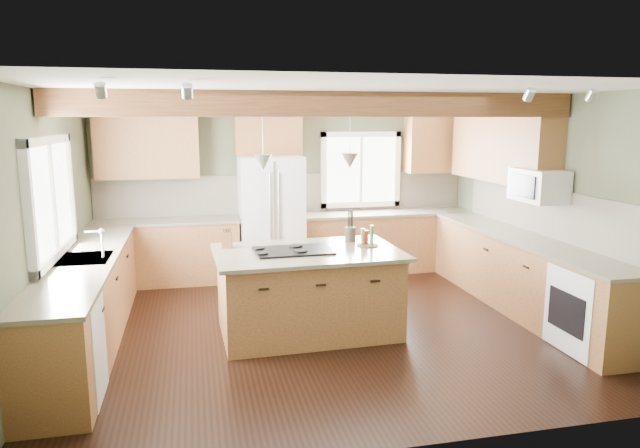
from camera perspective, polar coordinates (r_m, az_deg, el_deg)
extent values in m
plane|color=black|center=(6.58, 0.38, -10.19)|extent=(5.60, 5.60, 0.00)
plane|color=silver|center=(6.16, 0.41, 13.07)|extent=(5.60, 5.60, 0.00)
plane|color=#424833|center=(8.67, -3.32, 3.68)|extent=(5.60, 0.00, 5.60)
plane|color=#424833|center=(6.25, -25.51, 0.04)|extent=(0.00, 5.00, 5.00)
plane|color=#424833|center=(7.38, 22.10, 1.75)|extent=(0.00, 5.00, 5.00)
cube|color=#4C2515|center=(6.04, 0.66, 11.89)|extent=(5.55, 0.26, 0.26)
cube|color=#4C2515|center=(8.51, -3.30, 11.92)|extent=(5.55, 0.20, 0.10)
cube|color=brown|center=(8.66, -3.30, 3.08)|extent=(5.58, 0.03, 0.58)
cube|color=brown|center=(7.43, 21.74, 1.12)|extent=(0.03, 3.70, 0.58)
cube|color=brown|center=(8.42, -15.04, -2.81)|extent=(2.02, 0.60, 0.88)
cube|color=#4A4236|center=(8.33, -15.19, 0.27)|extent=(2.06, 0.64, 0.04)
cube|color=brown|center=(8.89, 6.59, -1.83)|extent=(2.62, 0.60, 0.88)
cube|color=#4A4236|center=(8.80, 6.65, 1.10)|extent=(2.66, 0.64, 0.04)
cube|color=brown|center=(6.43, -22.18, -7.33)|extent=(0.60, 3.70, 0.88)
cube|color=#4A4236|center=(6.31, -22.47, -3.35)|extent=(0.64, 3.74, 0.04)
cube|color=brown|center=(7.43, 19.52, -4.82)|extent=(0.60, 3.70, 0.88)
cube|color=#4A4236|center=(7.32, 19.74, -1.34)|extent=(0.64, 3.74, 0.04)
cube|color=brown|center=(8.35, -16.88, 7.47)|extent=(1.40, 0.35, 0.90)
cube|color=brown|center=(8.39, -5.23, 9.25)|extent=(0.96, 0.35, 0.70)
cube|color=brown|center=(7.98, 17.71, 7.31)|extent=(0.35, 2.20, 0.90)
cube|color=brown|center=(9.11, 11.40, 7.92)|extent=(0.90, 0.35, 0.90)
cube|color=white|center=(6.25, -25.41, 2.38)|extent=(0.04, 1.60, 1.05)
cube|color=white|center=(8.88, 4.06, 5.45)|extent=(1.10, 0.04, 1.00)
cube|color=#262628|center=(6.31, -22.47, -3.30)|extent=(0.50, 0.65, 0.03)
cylinder|color=#B2B2B7|center=(6.25, -20.94, -1.96)|extent=(0.02, 0.02, 0.28)
cube|color=white|center=(5.23, -24.41, -11.70)|extent=(0.60, 0.60, 0.84)
cube|color=white|center=(6.41, 25.61, -7.74)|extent=(0.60, 0.72, 0.84)
cube|color=white|center=(7.19, 21.02, 3.62)|extent=(0.40, 0.70, 0.38)
cone|color=#B2B2B7|center=(5.93, -5.70, 6.16)|extent=(0.18, 0.18, 0.16)
cone|color=#B2B2B7|center=(6.14, 2.99, 6.34)|extent=(0.18, 0.18, 0.16)
cube|color=white|center=(8.31, -4.91, 0.58)|extent=(0.90, 0.74, 1.80)
cube|color=brown|center=(6.28, -1.22, -6.94)|extent=(1.90, 1.20, 0.88)
cube|color=#4A4236|center=(6.16, -1.24, -2.86)|extent=(2.03, 1.33, 0.04)
cube|color=black|center=(6.12, -2.66, -2.67)|extent=(0.82, 0.56, 0.02)
cube|color=brown|center=(6.35, -9.28, -1.60)|extent=(0.12, 0.10, 0.18)
cylinder|color=#413B34|center=(6.61, 3.05, -1.03)|extent=(0.15, 0.15, 0.17)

